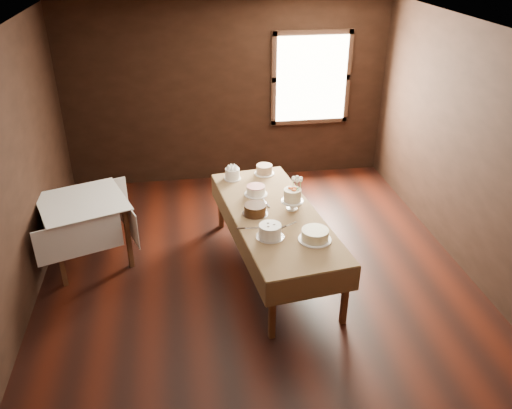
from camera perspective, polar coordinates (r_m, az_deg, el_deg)
The scene contains 21 objects.
floor at distance 6.11m, azimuth 0.29°, elevation -8.76°, with size 5.00×6.00×0.01m, color black.
ceiling at distance 4.96m, azimuth 0.38°, elevation 18.06°, with size 5.00×6.00×0.01m, color beige.
wall_back at distance 8.18m, azimuth -3.11°, elevation 12.03°, with size 5.00×0.02×2.80m, color black.
wall_left at distance 5.59m, azimuth -25.85°, elevation 1.23°, with size 0.02×6.00×2.80m, color black.
wall_right at distance 6.26m, azimuth 23.63°, elevation 4.46°, with size 0.02×6.00×2.80m, color black.
window at distance 8.29m, azimuth 6.12°, elevation 13.58°, with size 1.10×0.05×1.30m, color #FFEABF.
display_table at distance 6.00m, azimuth 2.05°, elevation -1.42°, with size 1.27×2.57×0.77m.
side_table at distance 6.50m, azimuth -18.45°, elevation -0.41°, with size 1.23×1.23×0.82m.
cake_meringue at distance 6.77m, azimuth -2.61°, elevation 3.36°, with size 0.26×0.26×0.14m.
cake_speckled at distance 6.90m, azimuth 0.92°, elevation 3.84°, with size 0.30×0.30×0.13m.
cake_lattice at distance 6.36m, azimuth -0.01°, elevation 1.51°, with size 0.29×0.29×0.11m.
cake_chocolate at distance 5.92m, azimuth -0.09°, elevation -0.58°, with size 0.36×0.36×0.12m.
cake_flowers at distance 6.01m, azimuth 4.00°, elevation 0.46°, with size 0.29×0.29×0.27m.
cake_swirl at distance 5.48m, azimuth 1.56°, elevation -2.99°, with size 0.34×0.34×0.15m.
cake_cream at distance 5.48m, azimuth 6.50°, elevation -3.37°, with size 0.39×0.39×0.12m.
cake_server_a at distance 5.76m, azimuth 3.89°, elevation -2.15°, with size 0.24×0.03×0.01m, color silver.
cake_server_c at distance 6.22m, azimuth 0.97°, elevation 0.37°, with size 0.24×0.03×0.01m, color silver.
cake_server_d at distance 6.27m, azimuth 3.90°, elevation 0.52°, with size 0.24×0.03×0.01m, color silver.
cake_server_e at distance 5.67m, azimuth -0.45°, elevation -2.60°, with size 0.24×0.03×0.01m, color silver.
flower_vase at distance 6.20m, azimuth 4.46°, elevation 0.78°, with size 0.12×0.12×0.12m, color #2D2823.
flower_bouquet at distance 6.12m, azimuth 4.52°, elevation 2.30°, with size 0.14×0.14×0.20m, color white, non-canonical shape.
Camera 1 is at (-0.79, -4.82, 3.67)m, focal length 36.39 mm.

